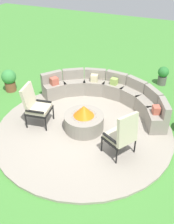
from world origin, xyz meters
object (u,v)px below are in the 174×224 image
lounge_chair_front_right (122,134)px  potted_plant_1 (9,79)px  fire_pit (84,120)px  curved_stone_bench (108,93)px  potted_plant_0 (163,75)px  lounge_chair_front_left (35,105)px

lounge_chair_front_right → potted_plant_1: (-4.22, 1.49, -0.22)m
fire_pit → curved_stone_bench: (0.14, 1.46, 0.04)m
fire_pit → lounge_chair_front_right: bearing=-24.5°
potted_plant_1 → fire_pit: bearing=-17.5°
lounge_chair_front_right → fire_pit: bearing=94.0°
potted_plant_1 → curved_stone_bench: bearing=8.8°
potted_plant_0 → lounge_chair_front_left: bearing=-125.9°
lounge_chair_front_left → lounge_chair_front_right: bearing=74.4°
potted_plant_0 → potted_plant_1: size_ratio=0.87×
fire_pit → potted_plant_0: bearing=67.5°
curved_stone_bench → potted_plant_1: bearing=-171.2°
fire_pit → lounge_chair_front_right: lounge_chair_front_right is taller
potted_plant_0 → potted_plant_1: (-4.47, -2.43, 0.06)m
fire_pit → potted_plant_1: 3.21m
curved_stone_bench → potted_plant_0: size_ratio=6.09×
curved_stone_bench → potted_plant_1: 3.25m
fire_pit → potted_plant_0: fire_pit is taller
lounge_chair_front_left → potted_plant_0: bearing=134.6°
potted_plant_0 → curved_stone_bench: bearing=-123.1°
fire_pit → potted_plant_1: (-3.06, 0.96, 0.09)m
fire_pit → curved_stone_bench: curved_stone_bench is taller
lounge_chair_front_right → potted_plant_1: lounge_chair_front_right is taller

